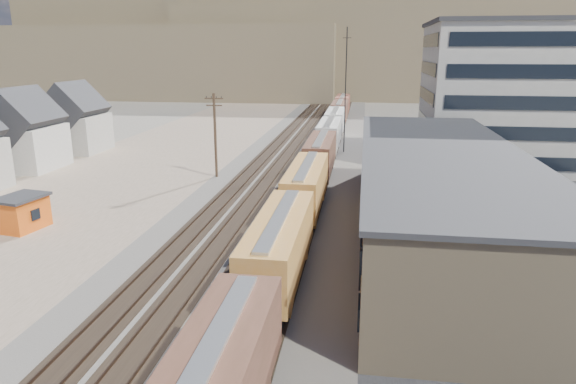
# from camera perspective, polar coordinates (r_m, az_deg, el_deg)

# --- Properties ---
(ballast_bed) EXTENTS (18.00, 200.00, 0.06)m
(ballast_bed) POSITION_cam_1_polar(r_m,az_deg,el_deg) (68.45, 0.81, 3.01)
(ballast_bed) COLOR #4C4742
(ballast_bed) RESTS_ON ground
(dirt_yard) EXTENTS (24.00, 180.00, 0.03)m
(dirt_yard) POSITION_cam_1_polar(r_m,az_deg,el_deg) (64.91, -18.21, 1.53)
(dirt_yard) COLOR #776651
(dirt_yard) RESTS_ON ground
(asphalt_lot) EXTENTS (26.00, 120.00, 0.04)m
(asphalt_lot) POSITION_cam_1_polar(r_m,az_deg,el_deg) (54.94, 21.96, -1.27)
(asphalt_lot) COLOR #232326
(asphalt_lot) RESTS_ON ground
(rail_tracks) EXTENTS (11.40, 200.00, 0.24)m
(rail_tracks) POSITION_cam_1_polar(r_m,az_deg,el_deg) (68.50, 0.36, 3.10)
(rail_tracks) COLOR black
(rail_tracks) RESTS_ON ground
(freight_train) EXTENTS (3.00, 119.74, 4.46)m
(freight_train) POSITION_cam_1_polar(r_m,az_deg,el_deg) (69.44, 4.16, 5.48)
(freight_train) COLOR black
(freight_train) RESTS_ON ground
(warehouse) EXTENTS (12.40, 40.40, 7.25)m
(warehouse) POSITION_cam_1_polar(r_m,az_deg,el_deg) (43.17, 16.33, -0.10)
(warehouse) COLOR tan
(warehouse) RESTS_ON ground
(office_tower) EXTENTS (22.60, 18.60, 18.45)m
(office_tower) POSITION_cam_1_polar(r_m,az_deg,el_deg) (73.95, 23.76, 9.90)
(office_tower) COLOR #9E998E
(office_tower) RESTS_ON ground
(utility_pole_north) EXTENTS (2.20, 0.32, 10.00)m
(utility_pole_north) POSITION_cam_1_polar(r_m,az_deg,el_deg) (61.51, -8.10, 6.44)
(utility_pole_north) COLOR #382619
(utility_pole_north) RESTS_ON ground
(radio_mast) EXTENTS (1.20, 0.16, 18.00)m
(radio_mast) POSITION_cam_1_polar(r_m,az_deg,el_deg) (76.52, 6.40, 11.13)
(radio_mast) COLOR black
(radio_mast) RESTS_ON ground
(hills_north) EXTENTS (265.00, 80.00, 32.00)m
(hills_north) POSITION_cam_1_polar(r_m,az_deg,el_deg) (184.38, 5.93, 15.16)
(hills_north) COLOR brown
(hills_north) RESTS_ON ground
(maintenance_shed) EXTENTS (3.76, 4.50, 2.95)m
(maintenance_shed) POSITION_cam_1_polar(r_m,az_deg,el_deg) (49.03, -27.44, -2.03)
(maintenance_shed) COLOR orange
(maintenance_shed) RESTS_ON ground
(parked_car_blue) EXTENTS (5.77, 5.95, 1.58)m
(parked_car_blue) POSITION_cam_1_polar(r_m,az_deg,el_deg) (77.48, 16.99, 4.38)
(parked_car_blue) COLOR navy
(parked_car_blue) RESTS_ON ground
(parked_car_far) EXTENTS (2.73, 4.29, 1.36)m
(parked_car_far) POSITION_cam_1_polar(r_m,az_deg,el_deg) (73.03, 25.70, 2.79)
(parked_car_far) COLOR white
(parked_car_far) RESTS_ON ground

